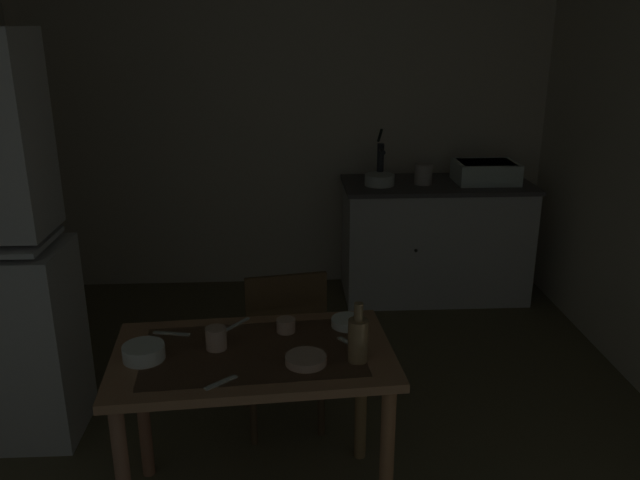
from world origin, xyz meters
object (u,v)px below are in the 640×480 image
at_px(sink_basin, 486,172).
at_px(glass_bottle, 358,338).
at_px(hand_pump, 381,159).
at_px(mug_tall, 286,325).
at_px(dining_table, 254,375).
at_px(chair_far_side, 283,345).
at_px(serving_bowl_wide, 348,322).
at_px(mixing_bowl_counter, 380,180).

xyz_separation_m(sink_basin, glass_bottle, (-1.18, -2.33, -0.12)).
distance_m(hand_pump, mug_tall, 2.24).
relative_size(dining_table, glass_bottle, 4.81).
height_order(hand_pump, dining_table, hand_pump).
relative_size(mug_tall, glass_bottle, 0.33).
distance_m(hand_pump, dining_table, 2.46).
bearing_deg(mug_tall, glass_bottle, -43.38).
height_order(dining_table, chair_far_side, chair_far_side).
bearing_deg(mug_tall, dining_table, -128.00).
bearing_deg(serving_bowl_wide, sink_basin, 59.52).
bearing_deg(glass_bottle, sink_basin, 63.05).
xyz_separation_m(hand_pump, chair_far_side, (-0.71, -1.73, -0.57)).
relative_size(sink_basin, mug_tall, 5.51).
xyz_separation_m(mixing_bowl_counter, chair_far_side, (-0.70, -1.63, -0.44)).
height_order(hand_pump, mug_tall, hand_pump).
relative_size(sink_basin, dining_table, 0.38).
xyz_separation_m(dining_table, glass_bottle, (0.41, -0.09, 0.20)).
relative_size(sink_basin, hand_pump, 1.13).
relative_size(hand_pump, mug_tall, 4.88).
xyz_separation_m(hand_pump, serving_bowl_wide, (-0.43, -2.07, -0.29)).
distance_m(sink_basin, dining_table, 2.76).
xyz_separation_m(hand_pump, dining_table, (-0.83, -2.28, -0.41)).
bearing_deg(hand_pump, serving_bowl_wide, -101.70).
distance_m(mixing_bowl_counter, chair_far_side, 1.83).
relative_size(serving_bowl_wide, mug_tall, 1.79).
relative_size(hand_pump, dining_table, 0.34).
xyz_separation_m(sink_basin, mixing_bowl_counter, (-0.78, -0.05, -0.04)).
relative_size(hand_pump, mixing_bowl_counter, 1.83).
relative_size(hand_pump, serving_bowl_wide, 2.72).
bearing_deg(chair_far_side, sink_basin, 48.65).
bearing_deg(dining_table, chair_far_side, 78.46).
bearing_deg(dining_table, serving_bowl_wide, 27.61).
xyz_separation_m(mixing_bowl_counter, serving_bowl_wide, (-0.41, -1.98, -0.16)).
distance_m(mixing_bowl_counter, serving_bowl_wide, 2.03).
distance_m(chair_far_side, glass_bottle, 0.80).
distance_m(sink_basin, chair_far_side, 2.29).
height_order(chair_far_side, serving_bowl_wide, chair_far_side).
bearing_deg(glass_bottle, chair_far_side, 114.39).
relative_size(sink_basin, chair_far_side, 0.50).
bearing_deg(serving_bowl_wide, dining_table, -152.39).
xyz_separation_m(sink_basin, hand_pump, (-0.76, 0.05, 0.09)).
bearing_deg(mug_tall, sink_basin, 54.77).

